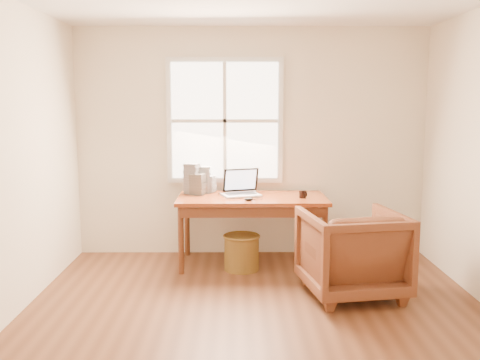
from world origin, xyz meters
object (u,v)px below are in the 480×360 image
object	(u,v)px
desk	(252,198)
wicker_stool	(242,253)
coffee_mug	(303,194)
cd_stack_a	(204,180)
armchair	(352,253)
laptop	(241,181)

from	to	relation	value
desk	wicker_stool	bearing A→B (deg)	-118.50
coffee_mug	cd_stack_a	distance (m)	1.13
coffee_mug	cd_stack_a	size ratio (longest dim) A/B	0.27
armchair	cd_stack_a	size ratio (longest dim) A/B	2.92
armchair	wicker_stool	xyz separation A→B (m)	(-1.00, 0.74, -0.22)
cd_stack_a	wicker_stool	bearing A→B (deg)	-47.00
wicker_stool	laptop	size ratio (longest dim) A/B	0.80
desk	laptop	bearing A→B (deg)	166.59
desk	laptop	size ratio (longest dim) A/B	3.50
armchair	coffee_mug	size ratio (longest dim) A/B	10.79
desk	wicker_stool	world-z (taller)	desk
laptop	desk	bearing A→B (deg)	-31.24
desk	laptop	xyz separation A→B (m)	(-0.12, 0.03, 0.18)
armchair	coffee_mug	distance (m)	1.02
cd_stack_a	coffee_mug	bearing A→B (deg)	-16.81
desk	armchair	size ratio (longest dim) A/B	1.82
armchair	laptop	distance (m)	1.50
armchair	cd_stack_a	world-z (taller)	cd_stack_a
coffee_mug	cd_stack_a	world-z (taller)	cd_stack_a
desk	coffee_mug	size ratio (longest dim) A/B	19.67
desk	cd_stack_a	xyz separation A→B (m)	(-0.54, 0.24, 0.17)
desk	coffee_mug	bearing A→B (deg)	-8.91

